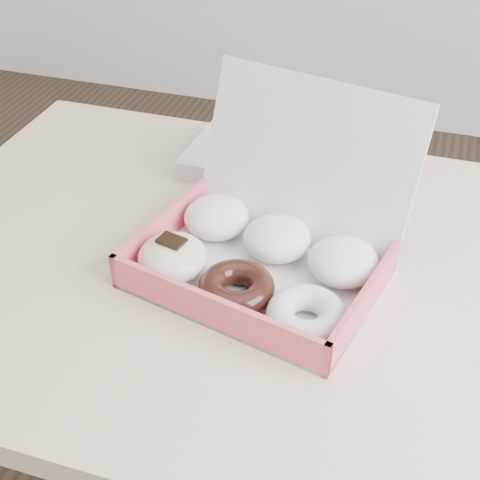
% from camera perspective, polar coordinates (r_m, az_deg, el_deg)
% --- Properties ---
extents(table, '(1.20, 0.80, 0.75)m').
position_cam_1_polar(table, '(1.05, 3.13, -5.49)').
color(table, tan).
rests_on(table, ground).
extents(donut_box, '(0.40, 0.38, 0.24)m').
position_cam_1_polar(donut_box, '(0.96, 1.94, -0.77)').
color(donut_box, silver).
rests_on(donut_box, table).
extents(newspapers, '(0.24, 0.20, 0.04)m').
position_cam_1_polar(newspapers, '(1.22, 1.25, 6.98)').
color(newspapers, white).
rests_on(newspapers, table).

